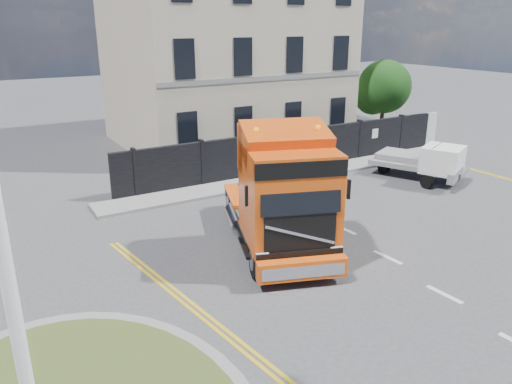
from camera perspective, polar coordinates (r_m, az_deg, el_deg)
ground at (r=14.59m, az=5.29°, el=-9.47°), size 120.00×120.00×0.00m
hoarding_fence at (r=24.70m, az=5.63°, el=4.95°), size 18.80×0.25×2.00m
georgian_building at (r=30.13m, az=-3.70°, el=16.69°), size 12.30×10.30×12.80m
tree at (r=31.66m, az=14.15°, el=11.32°), size 3.20×3.20×4.80m
pavement_far at (r=23.93m, az=5.75°, el=2.16°), size 20.00×1.60×0.12m
truck at (r=15.22m, az=3.09°, el=-0.76°), size 4.56×7.14×4.01m
flatbed_pickup at (r=23.74m, az=19.55°, el=3.24°), size 3.32×4.66×1.76m
lamppost_island at (r=6.46m, az=-26.64°, el=-8.05°), size 0.25×0.50×8.07m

